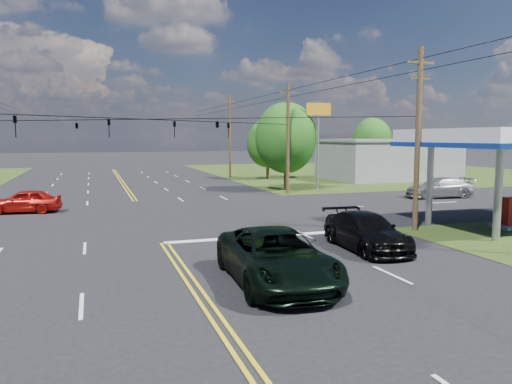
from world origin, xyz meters
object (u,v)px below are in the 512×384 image
object	(u,v)px
tree_far_r	(372,140)
suv_black	(366,231)
tree_right_b	(268,143)
pickup_dkgreen	(276,257)
pole_ne	(288,137)
tree_right_a	(286,138)
pole_right_far	(230,135)
pole_se	(418,137)
retail_ne	(387,160)

from	to	relation	value
tree_far_r	suv_black	distance (m)	49.37
tree_right_b	pickup_dkgreen	world-z (taller)	tree_right_b
pole_ne	suv_black	world-z (taller)	pole_ne
pole_ne	tree_right_b	distance (m)	15.42
tree_right_b	pickup_dkgreen	xyz separation A→B (m)	(-13.78, -39.63, -3.31)
tree_right_a	pole_right_far	bearing A→B (deg)	93.58
pole_se	tree_far_r	distance (m)	44.30
pickup_dkgreen	tree_far_r	bearing A→B (deg)	58.43
tree_far_r	suv_black	xyz separation A→B (m)	(-25.70, -41.99, -3.75)
tree_right_a	retail_ne	bearing A→B (deg)	26.57
tree_right_a	pole_ne	bearing A→B (deg)	-108.43
pole_se	tree_right_b	size ratio (longest dim) A/B	1.34
pickup_dkgreen	tree_right_a	bearing A→B (deg)	70.65
tree_right_b	pole_right_far	bearing A→B (deg)	131.19
retail_ne	tree_right_a	world-z (taller)	tree_right_a
pole_se	tree_far_r	size ratio (longest dim) A/B	1.25
tree_right_a	tree_far_r	world-z (taller)	tree_right_a
pole_right_far	tree_right_b	xyz separation A→B (m)	(3.50, -4.00, -0.95)
pole_se	tree_right_a	world-z (taller)	pole_se
retail_ne	pole_ne	size ratio (longest dim) A/B	1.47
tree_right_b	tree_far_r	bearing A→B (deg)	18.92
tree_right_b	suv_black	distance (m)	37.07
pole_right_far	tree_right_a	world-z (taller)	pole_right_far
pole_right_far	tree_far_r	xyz separation A→B (m)	(21.00, 2.00, -0.62)
pole_se	suv_black	world-z (taller)	pole_se
tree_right_a	tree_far_r	xyz separation A→B (m)	(20.00, 18.00, -0.33)
pole_ne	tree_far_r	size ratio (longest dim) A/B	1.25
pole_right_far	tree_right_b	size ratio (longest dim) A/B	1.41
retail_ne	pole_right_far	distance (m)	19.02
tree_far_r	pickup_dkgreen	distance (m)	55.45
pole_ne	pickup_dkgreen	size ratio (longest dim) A/B	1.45
retail_ne	suv_black	xyz separation A→B (m)	(-21.70, -31.99, -1.41)
pole_right_far	tree_right_b	distance (m)	5.40
retail_ne	pickup_dkgreen	world-z (taller)	retail_ne
pickup_dkgreen	pole_right_far	bearing A→B (deg)	79.60
pole_right_far	tree_far_r	bearing A→B (deg)	5.44
pole_ne	tree_right_a	xyz separation A→B (m)	(1.00, 3.00, -0.05)
tree_right_b	tree_far_r	xyz separation A→B (m)	(17.50, 6.00, 0.33)
pole_ne	suv_black	bearing A→B (deg)	-102.61
pole_se	pole_ne	distance (m)	18.00
pickup_dkgreen	retail_ne	bearing A→B (deg)	55.42
retail_ne	pole_ne	bearing A→B (deg)	-147.09
suv_black	pole_right_far	bearing A→B (deg)	85.66
retail_ne	pickup_dkgreen	xyz separation A→B (m)	(-27.28, -35.63, -1.29)
tree_right_a	tree_far_r	size ratio (longest dim) A/B	1.07
pickup_dkgreen	suv_black	xyz separation A→B (m)	(5.59, 3.65, -0.11)
pole_ne	tree_far_r	bearing A→B (deg)	45.00
pole_ne	pickup_dkgreen	world-z (taller)	pole_ne
pole_right_far	suv_black	size ratio (longest dim) A/B	1.83
pole_se	suv_black	size ratio (longest dim) A/B	1.74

